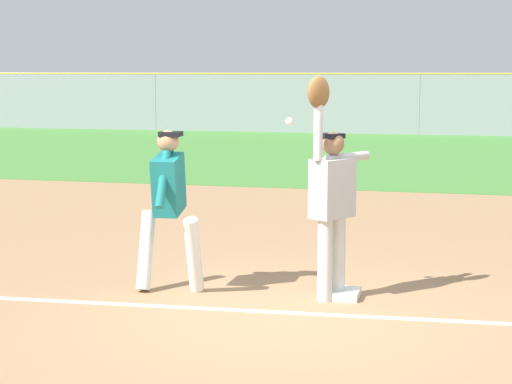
# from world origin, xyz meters

# --- Properties ---
(ground_plane) EXTENTS (74.53, 74.53, 0.00)m
(ground_plane) POSITION_xyz_m (0.00, 0.00, 0.00)
(ground_plane) COLOR #A37A54
(outfield_grass) EXTENTS (40.78, 15.26, 0.01)m
(outfield_grass) POSITION_xyz_m (0.00, 16.37, 0.01)
(outfield_grass) COLOR #478438
(outfield_grass) RESTS_ON ground_plane
(first_base) EXTENTS (0.38, 0.38, 0.08)m
(first_base) POSITION_xyz_m (0.38, 0.76, 0.04)
(first_base) COLOR white
(first_base) RESTS_ON ground_plane
(fielder) EXTENTS (0.59, 0.81, 2.28)m
(fielder) POSITION_xyz_m (0.28, 0.66, 1.12)
(fielder) COLOR silver
(fielder) RESTS_ON ground_plane
(runner) EXTENTS (0.76, 0.85, 1.72)m
(runner) POSITION_xyz_m (-1.41, 0.56, 1.00)
(runner) COLOR white
(runner) RESTS_ON ground_plane
(baseball) EXTENTS (0.07, 0.07, 0.07)m
(baseball) POSITION_xyz_m (-0.14, 0.59, 1.82)
(baseball) COLOR white
(outfield_fence) EXTENTS (40.86, 0.08, 2.25)m
(outfield_fence) POSITION_xyz_m (-0.00, 24.00, 1.13)
(outfield_fence) COLOR #93999E
(outfield_fence) RESTS_ON ground_plane
(parked_car_white) EXTENTS (4.57, 2.46, 1.25)m
(parked_car_white) POSITION_xyz_m (-11.05, 27.58, 0.67)
(parked_car_white) COLOR white
(parked_car_white) RESTS_ON ground_plane
(parked_car_black) EXTENTS (4.55, 2.42, 1.25)m
(parked_car_black) POSITION_xyz_m (-6.22, 27.21, 0.67)
(parked_car_black) COLOR black
(parked_car_black) RESTS_ON ground_plane
(parked_car_red) EXTENTS (4.43, 2.18, 1.25)m
(parked_car_red) POSITION_xyz_m (-1.08, 26.84, 0.67)
(parked_car_red) COLOR #B21E1E
(parked_car_red) RESTS_ON ground_plane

